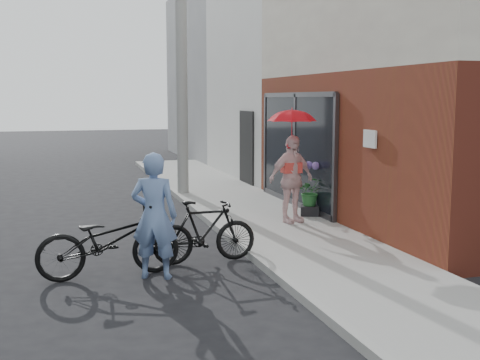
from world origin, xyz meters
name	(u,v)px	position (x,y,z in m)	size (l,w,h in m)	color
ground	(191,261)	(0.00, 0.00, 0.00)	(80.00, 80.00, 0.00)	black
sidewalk	(274,223)	(2.10, 2.00, 0.06)	(2.20, 24.00, 0.12)	#979691
curb	(217,227)	(0.94, 2.00, 0.06)	(0.12, 24.00, 0.12)	#9E9E99
plaster_building	(349,67)	(7.20, 9.00, 3.50)	(8.00, 6.00, 7.00)	silver
east_building_far	(274,75)	(7.20, 16.00, 3.50)	(8.00, 8.00, 7.00)	gray
utility_pole	(181,58)	(1.10, 6.00, 3.50)	(0.28, 0.28, 7.00)	#9E9E99
officer	(154,216)	(-0.66, -0.72, 0.89)	(0.65, 0.42, 1.77)	#6987BC
bike_left	(109,241)	(-1.28, -0.50, 0.52)	(0.70, 1.99, 1.05)	black
bike_right	(205,232)	(0.18, -0.15, 0.49)	(0.46, 1.62, 0.97)	black
kimono_woman	(291,179)	(2.36, 1.75, 0.96)	(0.99, 0.41, 1.69)	beige
parasol	(292,115)	(2.36, 1.75, 2.19)	(0.88, 0.88, 0.77)	red
planter	(310,210)	(3.00, 2.30, 0.22)	(0.37, 0.37, 0.20)	black
potted_plant	(310,191)	(3.00, 2.30, 0.61)	(0.53, 0.46, 0.59)	#28652E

